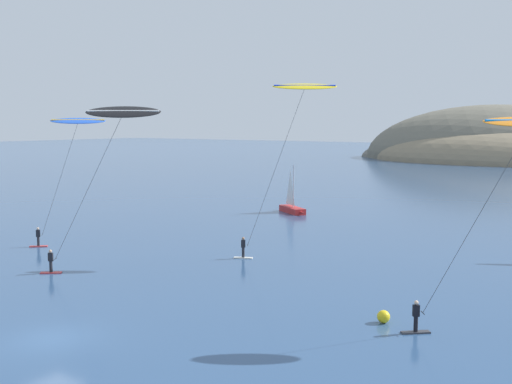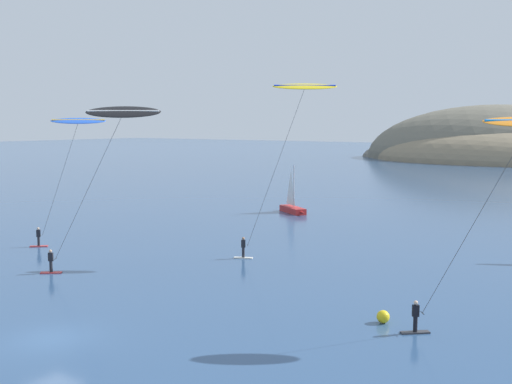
{
  "view_description": "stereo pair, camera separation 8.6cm",
  "coord_description": "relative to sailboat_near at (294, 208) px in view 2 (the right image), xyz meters",
  "views": [
    {
      "loc": [
        26.09,
        -19.55,
        10.74
      ],
      "look_at": [
        -0.46,
        18.47,
        5.7
      ],
      "focal_mm": 45.0,
      "sensor_mm": 36.0,
      "label": 1
    },
    {
      "loc": [
        26.16,
        -19.5,
        10.74
      ],
      "look_at": [
        -0.46,
        18.47,
        5.7
      ],
      "focal_mm": 45.0,
      "sensor_mm": 36.0,
      "label": 2
    }
  ],
  "objects": [
    {
      "name": "ground_plane",
      "position": [
        13.55,
        -44.97,
        -0.64
      ],
      "size": [
        600.0,
        600.0,
        0.0
      ],
      "primitive_type": "plane",
      "color": "#2D4C75"
    },
    {
      "name": "headland_island",
      "position": [
        -9.84,
        125.3,
        -0.64
      ],
      "size": [
        82.3,
        60.04,
        31.84
      ],
      "color": "#84755B",
      "rests_on": "ground"
    },
    {
      "name": "sailboat_near",
      "position": [
        0.0,
        0.0,
        0.0
      ],
      "size": [
        5.45,
        4.15,
        5.7
      ],
      "color": "#B22323",
      "rests_on": "ground"
    },
    {
      "name": "kitesurfer_blue",
      "position": [
        -4.92,
        -28.07,
        9.25
      ],
      "size": [
        5.29,
        5.39,
        11.21
      ],
      "color": "red",
      "rests_on": "ground"
    },
    {
      "name": "kitesurfer_black",
      "position": [
        6.06,
        -33.28,
        10.0
      ],
      "size": [
        7.84,
        5.68,
        11.95
      ],
      "color": "red",
      "rests_on": "ground"
    },
    {
      "name": "kitesurfer_yellow",
      "position": [
        13.62,
        -21.45,
        11.65
      ],
      "size": [
        6.95,
        5.44,
        13.85
      ],
      "color": "silver",
      "rests_on": "ground"
    },
    {
      "name": "marker_buoy",
      "position": [
        26.07,
        -33.11,
        -0.29
      ],
      "size": [
        0.7,
        0.7,
        0.7
      ],
      "primitive_type": "sphere",
      "color": "yellow",
      "rests_on": "ground"
    }
  ]
}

